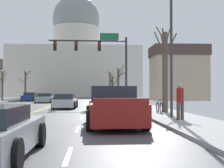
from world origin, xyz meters
TOP-DOWN VIEW (x-y plane):
  - ground at (0.00, -0.00)m, footprint 20.00×180.00m
  - signal_gantry at (4.84, 16.59)m, footprint 7.91×0.41m
  - street_lamp_right at (7.97, 0.53)m, footprint 1.96×0.24m
  - capitol_building at (0.00, 71.72)m, footprint 33.01×20.94m
  - sedan_near_00 at (1.84, 11.76)m, footprint 2.03×4.46m
  - sedan_near_01 at (5.22, 4.42)m, footprint 2.20×4.41m
  - pickup_truck_near_02 at (5.00, -2.21)m, footprint 2.40×5.76m
  - sedan_oncoming_00 at (-1.90, 25.97)m, footprint 2.11×4.57m
  - sedan_oncoming_01 at (-5.35, 34.32)m, footprint 2.00×4.56m
  - flank_building_02 at (17.81, 34.22)m, footprint 8.50×6.29m
  - bare_tree_00 at (8.22, 54.61)m, footprint 1.52×2.17m
  - bare_tree_01 at (-8.60, 47.34)m, footprint 2.50×2.62m
  - bare_tree_02 at (8.33, 34.39)m, footprint 1.70×1.94m
  - bare_tree_03 at (-8.17, 29.60)m, footprint 1.19×2.50m
  - bare_tree_04 at (8.77, 4.45)m, footprint 1.47×2.52m
  - bare_tree_06 at (7.94, 42.62)m, footprint 1.99×2.46m
  - pedestrian_00 at (8.18, -1.16)m, footprint 0.35×0.34m
  - bicycle_parked at (8.23, 3.62)m, footprint 0.12×1.77m

SIDE VIEW (x-z plane):
  - ground at x=0.00m, z-range -0.08..0.12m
  - bicycle_parked at x=8.23m, z-range 0.06..0.91m
  - sedan_near_01 at x=5.22m, z-range -0.03..1.13m
  - sedan_oncoming_00 at x=-1.90m, z-range -0.03..1.17m
  - sedan_near_00 at x=1.84m, z-range -0.03..1.22m
  - sedan_oncoming_01 at x=-5.35m, z-range -0.05..1.24m
  - pickup_truck_near_02 at x=5.00m, z-range -0.09..1.61m
  - pedestrian_00 at x=8.18m, z-range 0.23..1.93m
  - bare_tree_06 at x=7.94m, z-range -0.26..4.96m
  - bare_tree_03 at x=-8.17m, z-range 0.32..4.57m
  - bare_tree_02 at x=8.33m, z-range -0.06..5.53m
  - bare_tree_01 at x=-8.60m, z-range 0.21..5.59m
  - bare_tree_00 at x=8.22m, z-range 0.06..5.80m
  - bare_tree_04 at x=8.77m, z-range 0.05..5.81m
  - flank_building_02 at x=17.81m, z-range 0.05..8.61m
  - street_lamp_right at x=7.97m, z-range 0.84..9.28m
  - signal_gantry at x=4.84m, z-range 1.74..8.97m
  - capitol_building at x=0.00m, z-range -5.24..24.46m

